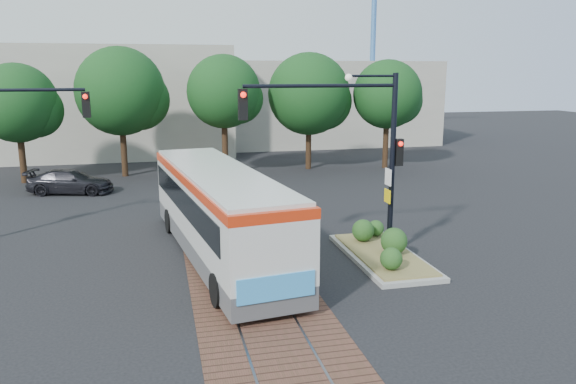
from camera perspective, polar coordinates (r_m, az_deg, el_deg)
The scene contains 9 objects.
ground at distance 19.25m, azimuth -5.00°, elevation -6.86°, with size 120.00×120.00×0.00m, color black.
trackbed at distance 23.03m, azimuth -6.44°, elevation -3.64°, with size 3.60×40.00×0.02m.
tree_row at distance 34.66m, azimuth -7.11°, elevation 9.81°, with size 26.40×5.60×7.67m.
warehouses at distance 46.87m, azimuth -10.87°, elevation 9.04°, with size 40.00×13.00×8.00m.
crane at distance 56.09m, azimuth 8.70°, elevation 16.85°, with size 8.00×0.50×18.00m.
city_bus at distance 19.20m, azimuth -7.04°, elevation -1.70°, with size 3.97×11.55×3.03m.
traffic_island at distance 19.55m, azimuth 9.57°, elevation -5.67°, with size 2.20×5.20×1.13m.
signal_pole_main at distance 18.47m, azimuth 7.13°, elevation 5.53°, with size 5.49×0.46×6.00m.
parked_car at distance 31.29m, azimuth -21.23°, elevation 1.01°, with size 1.75×4.31×1.25m, color black.
Camera 1 is at (-2.50, -18.01, 6.31)m, focal length 35.00 mm.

